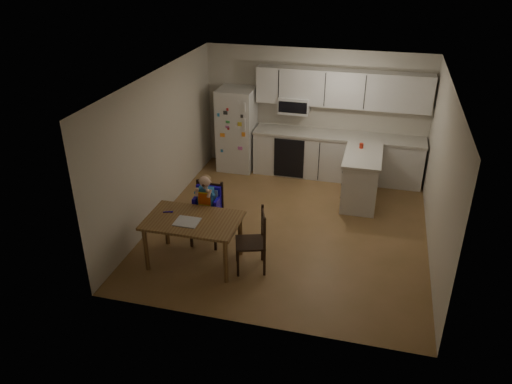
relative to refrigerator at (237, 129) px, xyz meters
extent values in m
cube|color=brown|center=(1.55, -2.15, -0.85)|extent=(4.50, 5.00, 0.01)
cube|color=beige|center=(1.55, 0.35, 0.40)|extent=(4.50, 0.02, 2.50)
cube|color=beige|center=(-0.70, -2.15, 0.40)|extent=(0.02, 5.00, 2.50)
cube|color=beige|center=(3.80, -2.15, 0.40)|extent=(0.02, 5.00, 2.50)
cube|color=white|center=(1.55, -2.15, 1.65)|extent=(4.50, 5.00, 0.01)
cube|color=silver|center=(0.00, 0.00, 0.00)|extent=(0.72, 0.70, 1.70)
cube|color=silver|center=(2.08, 0.05, -0.42)|extent=(3.34, 0.60, 0.86)
cube|color=beige|center=(2.08, 0.04, 0.04)|extent=(3.37, 0.62, 0.05)
cube|color=black|center=(1.16, -0.26, -0.42)|extent=(0.60, 0.02, 0.80)
cube|color=silver|center=(2.08, 0.18, 0.95)|extent=(3.34, 0.34, 0.70)
cube|color=silver|center=(1.16, 0.15, 0.57)|extent=(0.60, 0.38, 0.33)
cube|color=silver|center=(2.63, -0.92, -0.41)|extent=(0.60, 1.21, 0.88)
cube|color=beige|center=(2.63, -0.92, 0.06)|extent=(0.66, 1.27, 0.05)
cylinder|color=red|center=(2.56, -0.62, 0.13)|extent=(0.07, 0.07, 0.09)
cube|color=brown|center=(0.38, -3.52, -0.14)|extent=(1.37, 0.88, 0.04)
cylinder|color=brown|center=(-0.23, -3.88, -0.50)|extent=(0.07, 0.07, 0.69)
cylinder|color=brown|center=(-0.23, -3.16, -0.50)|extent=(0.07, 0.07, 0.69)
cylinder|color=brown|center=(0.98, -3.88, -0.50)|extent=(0.07, 0.07, 0.69)
cylinder|color=brown|center=(0.98, -3.16, -0.50)|extent=(0.07, 0.07, 0.69)
cube|color=silver|center=(0.33, -3.62, -0.11)|extent=(0.34, 0.30, 0.01)
cylinder|color=#1C0ECD|center=(-0.06, -3.43, -0.11)|extent=(0.12, 0.06, 0.02)
cube|color=black|center=(0.38, -2.95, -0.40)|extent=(0.44, 0.44, 0.03)
cube|color=black|center=(0.18, -3.15, -0.63)|extent=(0.04, 0.04, 0.44)
cube|color=black|center=(0.18, -2.76, -0.63)|extent=(0.04, 0.04, 0.44)
cube|color=black|center=(0.58, -3.15, -0.63)|extent=(0.04, 0.04, 0.44)
cube|color=black|center=(0.58, -2.75, -0.63)|extent=(0.04, 0.04, 0.44)
cube|color=black|center=(0.38, -2.75, -0.12)|extent=(0.44, 0.04, 0.52)
cube|color=#1C0ECD|center=(0.38, -2.95, -0.33)|extent=(0.40, 0.36, 0.10)
cube|color=#1C0ECD|center=(0.38, -2.81, -0.10)|extent=(0.40, 0.06, 0.36)
cube|color=#4C8BC9|center=(0.38, -2.97, -0.27)|extent=(0.31, 0.27, 0.02)
cube|color=#1C60AA|center=(0.38, -2.94, -0.03)|extent=(0.23, 0.15, 0.27)
cube|color=#ED4A0D|center=(0.38, -3.01, -0.04)|extent=(0.20, 0.01, 0.21)
sphere|color=beige|center=(0.38, -2.95, 0.23)|extent=(0.18, 0.18, 0.18)
ellipsoid|color=olive|center=(0.38, -2.95, 0.25)|extent=(0.18, 0.17, 0.15)
cube|color=black|center=(1.23, -3.47, -0.41)|extent=(0.53, 0.53, 0.03)
cube|color=black|center=(0.99, -3.35, -0.64)|extent=(0.04, 0.04, 0.42)
cube|color=black|center=(1.35, -3.23, -0.64)|extent=(0.04, 0.04, 0.42)
cube|color=black|center=(1.11, -3.71, -0.64)|extent=(0.04, 0.04, 0.42)
cube|color=black|center=(1.47, -3.59, -0.64)|extent=(0.04, 0.04, 0.42)
cube|color=black|center=(1.41, -3.41, -0.15)|extent=(0.17, 0.41, 0.50)
camera|label=1|loc=(2.84, -9.34, 3.50)|focal=35.00mm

